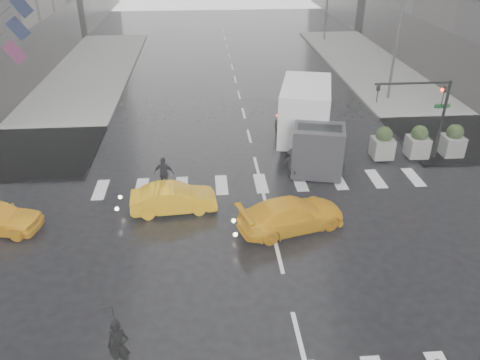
{
  "coord_description": "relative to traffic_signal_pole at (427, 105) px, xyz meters",
  "views": [
    {
      "loc": [
        -2.74,
        -14.54,
        11.62
      ],
      "look_at": [
        -1.39,
        2.0,
        2.46
      ],
      "focal_mm": 35.0,
      "sensor_mm": 36.0,
      "label": 1
    }
  ],
  "objects": [
    {
      "name": "ground",
      "position": [
        -9.01,
        -8.01,
        -3.22
      ],
      "size": [
        120.0,
        120.0,
        0.0
      ],
      "primitive_type": "plane",
      "color": "black",
      "rests_on": "ground"
    },
    {
      "name": "road_markings",
      "position": [
        -9.01,
        -8.01,
        -3.21
      ],
      "size": [
        18.0,
        48.0,
        0.01
      ],
      "primitive_type": null,
      "color": "silver",
      "rests_on": "ground"
    },
    {
      "name": "traffic_signal_pole",
      "position": [
        0.0,
        0.0,
        0.0
      ],
      "size": [
        4.45,
        0.42,
        4.5
      ],
      "color": "black",
      "rests_on": "ground"
    },
    {
      "name": "street_lamp_near",
      "position": [
        1.86,
        9.99,
        1.73
      ],
      "size": [
        2.15,
        0.22,
        9.0
      ],
      "color": "#59595B",
      "rests_on": "ground"
    },
    {
      "name": "planter_west",
      "position": [
        -2.01,
        0.19,
        -2.23
      ],
      "size": [
        1.1,
        1.1,
        1.8
      ],
      "color": "slate",
      "rests_on": "ground"
    },
    {
      "name": "planter_mid",
      "position": [
        -0.01,
        0.19,
        -2.23
      ],
      "size": [
        1.1,
        1.1,
        1.8
      ],
      "color": "slate",
      "rests_on": "ground"
    },
    {
      "name": "planter_east",
      "position": [
        1.99,
        0.19,
        -2.23
      ],
      "size": [
        1.1,
        1.1,
        1.8
      ],
      "color": "slate",
      "rests_on": "ground"
    },
    {
      "name": "flag_cluster",
      "position": [
        -24.09,
        10.49,
        2.42
      ],
      "size": [
        2.87,
        3.06,
        4.69
      ],
      "color": "#59595B",
      "rests_on": "ground"
    },
    {
      "name": "pedestrian_black",
      "position": [
        -14.47,
        -12.78,
        -1.64
      ],
      "size": [
        1.05,
        1.06,
        2.43
      ],
      "rotation": [
        0.0,
        0.0,
        -0.09
      ],
      "color": "black",
      "rests_on": "ground"
    },
    {
      "name": "pedestrian_far_a",
      "position": [
        -13.8,
        -2.14,
        -2.35
      ],
      "size": [
        1.1,
        0.78,
        1.73
      ],
      "primitive_type": "imported",
      "rotation": [
        0.0,
        0.0,
        2.97
      ],
      "color": "black",
      "rests_on": "ground"
    },
    {
      "name": "pedestrian_far_b",
      "position": [
        -7.33,
        -1.39,
        -2.43
      ],
      "size": [
        1.16,
        1.04,
        1.58
      ],
      "primitive_type": "imported",
      "rotation": [
        0.0,
        0.0,
        2.55
      ],
      "color": "black",
      "rests_on": "ground"
    },
    {
      "name": "taxi_mid",
      "position": [
        -13.27,
        -4.22,
        -2.58
      ],
      "size": [
        3.96,
        1.65,
        1.27
      ],
      "primitive_type": "imported",
      "rotation": [
        0.0,
        0.0,
        1.65
      ],
      "color": "#FFB20D",
      "rests_on": "ground"
    },
    {
      "name": "taxi_rear",
      "position": [
        -8.18,
        -6.01,
        -2.54
      ],
      "size": [
        4.52,
        3.0,
        1.36
      ],
      "primitive_type": "imported",
      "rotation": [
        0.0,
        0.0,
        1.86
      ],
      "color": "#FFB20D",
      "rests_on": "ground"
    },
    {
      "name": "box_truck",
      "position": [
        -6.01,
        1.3,
        -1.21
      ],
      "size": [
        2.65,
        7.08,
        3.76
      ],
      "rotation": [
        0.0,
        0.0,
        -0.25
      ],
      "color": "white",
      "rests_on": "ground"
    }
  ]
}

